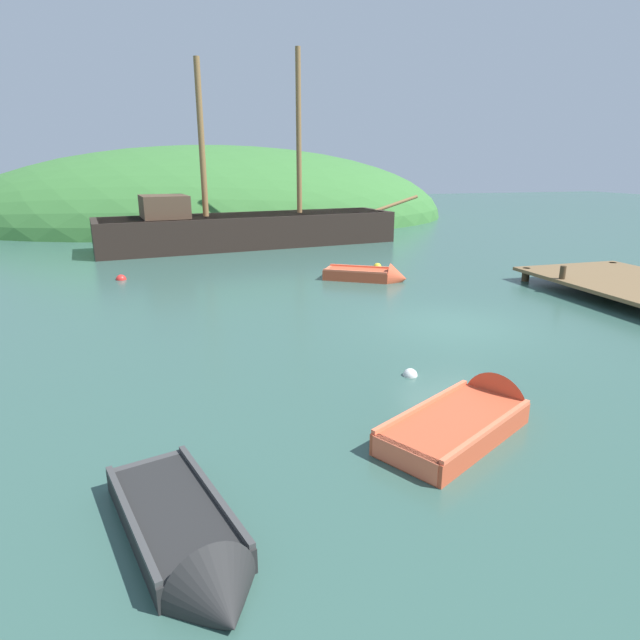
# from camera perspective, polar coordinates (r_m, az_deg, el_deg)

# --- Properties ---
(ground_plane) EXTENTS (120.00, 120.00, 0.00)m
(ground_plane) POSITION_cam_1_polar(r_m,az_deg,el_deg) (14.87, 14.31, -0.59)
(ground_plane) COLOR #33564C
(shore_hill) EXTENTS (38.04, 25.85, 11.38)m
(shore_hill) POSITION_cam_1_polar(r_m,az_deg,el_deg) (44.24, -11.35, 10.73)
(shore_hill) COLOR #387033
(shore_hill) RESTS_ON ground
(sailing_ship) EXTENTS (18.53, 5.64, 10.81)m
(sailing_ship) POSITION_cam_1_polar(r_m,az_deg,el_deg) (28.88, -7.82, 9.13)
(sailing_ship) COLOR black
(sailing_ship) RESTS_ON ground
(rowboat_center) EXTENTS (3.59, 2.73, 1.20)m
(rowboat_center) POSITION_cam_1_polar(r_m,az_deg,el_deg) (9.39, 16.21, -10.25)
(rowboat_center) COLOR #C64C2D
(rowboat_center) RESTS_ON ground
(rowboat_outer_right) EXTENTS (3.23, 2.60, 1.09)m
(rowboat_outer_right) POSITION_cam_1_polar(r_m,az_deg,el_deg) (20.19, 5.48, 4.71)
(rowboat_outer_right) COLOR #C64C2D
(rowboat_outer_right) RESTS_ON ground
(rowboat_far) EXTENTS (1.83, 3.24, 1.02)m
(rowboat_far) POSITION_cam_1_polar(r_m,az_deg,el_deg) (6.66, -14.13, -22.60)
(rowboat_far) COLOR black
(rowboat_far) RESTS_ON ground
(buoy_white) EXTENTS (0.31, 0.31, 0.31)m
(buoy_white) POSITION_cam_1_polar(r_m,az_deg,el_deg) (11.23, 9.74, -5.96)
(buoy_white) COLOR white
(buoy_white) RESTS_ON ground
(buoy_red) EXTENTS (0.40, 0.40, 0.40)m
(buoy_red) POSITION_cam_1_polar(r_m,az_deg,el_deg) (21.58, -20.76, 4.11)
(buoy_red) COLOR red
(buoy_red) RESTS_ON ground
(buoy_yellow) EXTENTS (0.36, 0.36, 0.36)m
(buoy_yellow) POSITION_cam_1_polar(r_m,az_deg,el_deg) (22.84, 6.25, 5.73)
(buoy_yellow) COLOR yellow
(buoy_yellow) RESTS_ON ground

